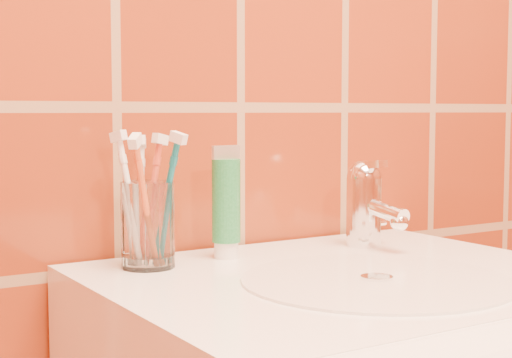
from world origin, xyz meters
TOP-DOWN VIEW (x-y plane):
  - glass_tumbler at (-0.18, 1.11)m, footprint 0.07×0.07m
  - toothpaste_tube at (-0.07, 1.12)m, footprint 0.04×0.04m
  - faucet at (0.14, 1.09)m, footprint 0.05×0.11m
  - toothbrush_0 at (-0.17, 1.10)m, footprint 0.08×0.11m
  - toothbrush_1 at (-0.17, 1.13)m, footprint 0.09×0.08m
  - toothbrush_2 at (-0.20, 1.13)m, footprint 0.08×0.10m
  - toothbrush_3 at (-0.20, 1.08)m, footprint 0.14×0.14m
  - toothbrush_4 at (-0.18, 1.14)m, footprint 0.09×0.12m

SIDE VIEW (x-z plane):
  - glass_tumbler at x=-0.18m, z-range 0.85..0.95m
  - faucet at x=0.14m, z-range 0.85..0.97m
  - toothpaste_tube at x=-0.07m, z-range 0.85..0.99m
  - toothbrush_4 at x=-0.18m, z-range 0.84..1.02m
  - toothbrush_1 at x=-0.17m, z-range 0.84..1.01m
  - toothbrush_3 at x=-0.20m, z-range 0.84..1.02m
  - toothbrush_0 at x=-0.17m, z-range 0.84..1.02m
  - toothbrush_2 at x=-0.20m, z-range 0.84..1.02m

